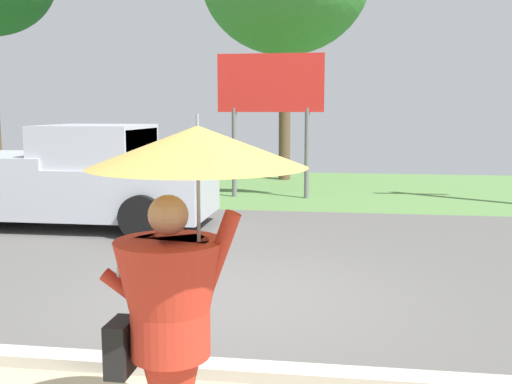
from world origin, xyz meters
The scene contains 4 objects.
ground_plane centered at (0.00, 2.95, -0.05)m, with size 40.00×22.00×0.20m.
monk_pedestrian centered at (0.41, -3.47, 1.17)m, with size 1.17×1.17×2.13m.
pickup_truck centered at (-3.68, 3.84, 0.87)m, with size 5.20×2.28×1.88m.
roadside_billboard centered at (-0.49, 7.99, 2.55)m, with size 2.60×0.12×3.50m.
Camera 1 is at (1.28, -6.51, 2.15)m, focal length 41.71 mm.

